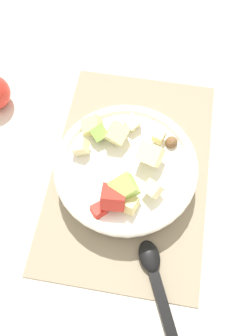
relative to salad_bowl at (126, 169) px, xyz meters
name	(u,v)px	position (x,y,z in m)	size (l,w,h in m)	color
ground_plane	(130,171)	(-0.02, 0.01, -0.04)	(2.40, 2.40, 0.00)	silver
placemat	(130,171)	(-0.02, 0.01, -0.04)	(0.45, 0.30, 0.01)	gray
salad_bowl	(126,169)	(0.00, 0.00, 0.00)	(0.26, 0.26, 0.10)	white
serving_spoon	(156,279)	(0.18, 0.08, -0.03)	(0.19, 0.11, 0.01)	black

